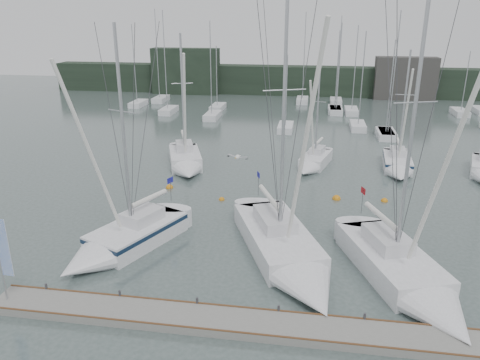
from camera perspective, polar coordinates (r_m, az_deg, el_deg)
name	(u,v)px	position (r m, az deg, el deg)	size (l,w,h in m)	color
ground	(249,271)	(27.05, 1.11, -11.05)	(160.00, 160.00, 0.00)	#44534F
dock	(234,322)	(22.82, -0.73, -16.97)	(24.00, 2.00, 0.40)	slate
far_treeline	(298,81)	(85.84, 7.05, 11.94)	(90.00, 4.00, 5.00)	black
far_building_left	(186,71)	(86.76, -6.63, 13.04)	(12.00, 3.00, 8.00)	black
far_building_right	(405,78)	(84.98, 19.49, 11.60)	(10.00, 3.00, 7.00)	#3B3936
mast_forest	(322,113)	(67.77, 9.91, 8.03)	(53.31, 25.93, 14.60)	silver
sailboat_near_left	(117,244)	(29.54, -14.75, -7.54)	(6.42, 9.53, 14.43)	silver
sailboat_near_center	(291,260)	(27.10, 6.22, -9.64)	(7.84, 12.72, 16.86)	silver
sailboat_near_right	(412,283)	(26.37, 20.24, -11.70)	(6.89, 11.46, 16.46)	silver
sailboat_mid_b	(186,163)	(43.87, -6.58, 2.05)	(5.30, 8.54, 13.09)	silver
sailboat_mid_c	(312,163)	(44.50, 8.80, 2.02)	(3.75, 7.03, 10.25)	silver
sailboat_mid_d	(398,166)	(45.37, 18.72, 1.61)	(3.03, 7.67, 11.65)	silver
buoy_a	(222,200)	(36.76, -2.24, -2.43)	(0.46, 0.46, 0.46)	orange
buoy_b	(336,199)	(37.66, 11.67, -2.29)	(0.66, 0.66, 0.66)	orange
buoy_c	(170,188)	(39.66, -8.59, -0.95)	(0.61, 0.61, 0.61)	orange
dock_banner	(2,252)	(25.27, -27.01, -7.83)	(0.69, 0.10, 4.51)	#AAADB2
seagull	(237,157)	(21.88, -0.31, 2.84)	(0.98, 0.48, 0.20)	silver
buoy_d	(384,201)	(38.15, 17.19, -2.49)	(0.53, 0.53, 0.53)	orange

